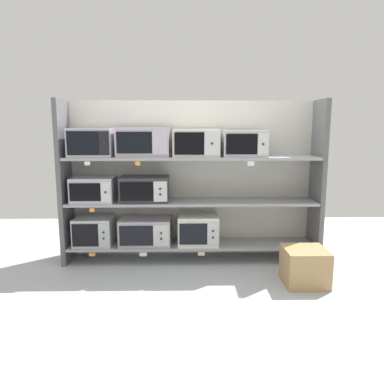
{
  "coord_description": "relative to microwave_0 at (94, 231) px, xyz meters",
  "views": [
    {
      "loc": [
        -0.08,
        -4.17,
        1.53
      ],
      "look_at": [
        0.0,
        0.0,
        0.8
      ],
      "focal_mm": 35.17,
      "sensor_mm": 36.0,
      "label": 1
    }
  ],
  "objects": [
    {
      "name": "ground",
      "position": [
        1.12,
        -1.0,
        -0.36
      ],
      "size": [
        6.78,
        6.0,
        0.02
      ],
      "primitive_type": "cube",
      "color": "#B2B7BC"
    },
    {
      "name": "back_panel",
      "position": [
        1.12,
        0.24,
        0.56
      ],
      "size": [
        2.98,
        0.04,
        1.82
      ],
      "primitive_type": "cube",
      "color": "beige",
      "rests_on": "ground"
    },
    {
      "name": "upright_left",
      "position": [
        -0.3,
        0.0,
        0.56
      ],
      "size": [
        0.05,
        0.42,
        1.82
      ],
      "primitive_type": "cube",
      "color": "#5B5B5E",
      "rests_on": "ground"
    },
    {
      "name": "upright_right",
      "position": [
        2.54,
        0.0,
        0.56
      ],
      "size": [
        0.05,
        0.42,
        1.82
      ],
      "primitive_type": "cube",
      "color": "#5B5B5E",
      "rests_on": "ground"
    },
    {
      "name": "shelf_0",
      "position": [
        1.12,
        0.0,
        -0.17
      ],
      "size": [
        2.78,
        0.42,
        0.03
      ],
      "primitive_type": "cube",
      "color": "#99999E",
      "rests_on": "ground"
    },
    {
      "name": "microwave_0",
      "position": [
        0.0,
        0.0,
        0.0
      ],
      "size": [
        0.43,
        0.39,
        0.31
      ],
      "color": "#B4BABC",
      "rests_on": "shelf_0"
    },
    {
      "name": "microwave_1",
      "position": [
        0.59,
        0.0,
        -0.01
      ],
      "size": [
        0.58,
        0.4,
        0.3
      ],
      "color": "#A29BA4",
      "rests_on": "shelf_0"
    },
    {
      "name": "microwave_2",
      "position": [
        1.19,
        0.0,
        0.01
      ],
      "size": [
        0.46,
        0.42,
        0.34
      ],
      "color": "silver",
      "rests_on": "shelf_0"
    },
    {
      "name": "price_tag_0",
      "position": [
        0.02,
        -0.21,
        -0.21
      ],
      "size": [
        0.07,
        0.0,
        0.04
      ],
      "primitive_type": "cube",
      "color": "orange"
    },
    {
      "name": "price_tag_1",
      "position": [
        0.58,
        -0.21,
        -0.21
      ],
      "size": [
        0.08,
        0.0,
        0.04
      ],
      "primitive_type": "cube",
      "color": "white"
    },
    {
      "name": "price_tag_2",
      "position": [
        1.22,
        -0.21,
        -0.21
      ],
      "size": [
        0.08,
        0.0,
        0.04
      ],
      "primitive_type": "cube",
      "color": "beige"
    },
    {
      "name": "shelf_1",
      "position": [
        1.12,
        0.0,
        0.33
      ],
      "size": [
        2.78,
        0.42,
        0.03
      ],
      "primitive_type": "cube",
      "color": "#99999E"
    },
    {
      "name": "microwave_3",
      "position": [
        0.02,
        0.0,
        0.48
      ],
      "size": [
        0.46,
        0.42,
        0.27
      ],
      "color": "#BEB4C3",
      "rests_on": "shelf_1"
    },
    {
      "name": "microwave_4",
      "position": [
        0.59,
        0.0,
        0.48
      ],
      "size": [
        0.54,
        0.38,
        0.28
      ],
      "color": "#333438",
      "rests_on": "shelf_1"
    },
    {
      "name": "price_tag_3",
      "position": [
        0.04,
        -0.21,
        0.29
      ],
      "size": [
        0.05,
        0.0,
        0.04
      ],
      "primitive_type": "cube",
      "color": "orange"
    },
    {
      "name": "shelf_2",
      "position": [
        1.12,
        0.0,
        0.83
      ],
      "size": [
        2.78,
        0.42,
        0.03
      ],
      "primitive_type": "cube",
      "color": "#99999E"
    },
    {
      "name": "microwave_5",
      "position": [
        0.02,
        -0.0,
        1.0
      ],
      "size": [
        0.47,
        0.42,
        0.31
      ],
      "color": "#B9B2C0",
      "rests_on": "shelf_2"
    },
    {
      "name": "microwave_6",
      "position": [
        0.58,
        0.0,
        1.0
      ],
      "size": [
        0.57,
        0.34,
        0.32
      ],
      "color": "#BBB1C0",
      "rests_on": "shelf_2"
    },
    {
      "name": "microwave_7",
      "position": [
        1.16,
        0.0,
        1.0
      ],
      "size": [
        0.51,
        0.38,
        0.3
      ],
      "color": "silver",
      "rests_on": "shelf_2"
    },
    {
      "name": "microwave_8",
      "position": [
        1.7,
        0.0,
        0.99
      ],
      "size": [
        0.48,
        0.4,
        0.29
      ],
      "color": "#B9BEC0",
      "rests_on": "shelf_2"
    },
    {
      "name": "price_tag_4",
      "position": [
        0.01,
        -0.21,
        0.79
      ],
      "size": [
        0.06,
        0.0,
        0.04
      ],
      "primitive_type": "cube",
      "color": "white"
    },
    {
      "name": "price_tag_5",
      "position": [
        0.54,
        -0.21,
        0.79
      ],
      "size": [
        0.06,
        0.0,
        0.04
      ],
      "primitive_type": "cube",
      "color": "orange"
    },
    {
      "name": "price_tag_6",
      "position": [
        1.74,
        -0.21,
        0.79
      ],
      "size": [
        0.07,
        0.0,
        0.05
      ],
      "primitive_type": "cube",
      "color": "white"
    },
    {
      "name": "shipping_carton",
      "position": [
        2.21,
        -0.7,
        -0.18
      ],
      "size": [
        0.4,
        0.4,
        0.35
      ],
      "primitive_type": "cube",
      "color": "tan",
      "rests_on": "ground"
    }
  ]
}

